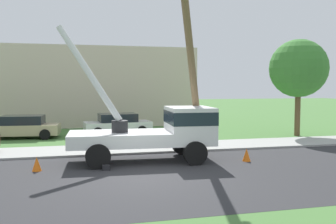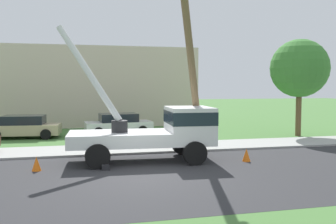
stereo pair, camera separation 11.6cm
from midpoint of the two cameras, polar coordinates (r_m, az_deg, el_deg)
ground_plane at (r=25.46m, az=-7.81°, el=-3.42°), size 120.00×120.00×0.00m
road_asphalt at (r=13.75m, az=-2.87°, el=-9.82°), size 80.00×8.84×0.01m
sidewalk_strip at (r=19.46m, az=-6.05°, el=-5.58°), size 80.00×2.96×0.10m
utility_truck at (r=16.40m, az=-0.96°, el=-2.57°), size 6.75×3.21×5.98m
leaning_utility_pole at (r=16.89m, az=3.82°, el=7.17°), size 2.48×3.85×8.28m
traffic_cone_ahead at (r=16.74m, az=12.06°, el=-6.43°), size 0.36×0.36×0.56m
traffic_cone_behind at (r=15.43m, az=-19.21°, el=-7.47°), size 0.36×0.36×0.56m
parked_sedan_tan at (r=25.14m, az=-20.97°, el=-2.11°), size 4.54×2.26×1.42m
parked_sedan_white at (r=25.37m, az=-7.42°, el=-1.82°), size 4.53×2.25×1.42m
roadside_tree_near at (r=25.87m, az=19.54°, el=6.26°), size 3.77×3.77×6.30m
lowrise_building_backdrop at (r=32.53m, az=-12.26°, el=3.80°), size 18.00×6.00×6.40m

